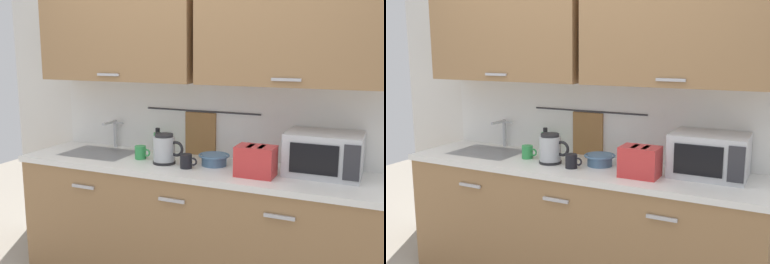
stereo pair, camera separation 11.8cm
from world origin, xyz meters
TOP-DOWN VIEW (x-y plane):
  - counter_unit at (-0.01, 0.30)m, footprint 2.53×0.64m
  - back_wall_assembly at (-0.00, 0.53)m, footprint 3.70×0.41m
  - sink_faucet at (-0.78, 0.53)m, footprint 0.09×0.17m
  - microwave at (0.86, 0.41)m, footprint 0.46×0.35m
  - electric_kettle at (-0.18, 0.25)m, footprint 0.23×0.16m
  - dish_soap_bottle at (-0.37, 0.49)m, footprint 0.06×0.06m
  - mug_near_sink at (-0.40, 0.29)m, footprint 0.12×0.08m
  - mixing_bowl at (0.15, 0.34)m, footprint 0.21×0.21m
  - toaster at (0.48, 0.21)m, footprint 0.26×0.17m
  - mug_by_kettle at (0.01, 0.19)m, footprint 0.12×0.08m

SIDE VIEW (x-z plane):
  - counter_unit at x=-0.01m, z-range 0.01..0.91m
  - mixing_bowl at x=0.15m, z-range 0.91..0.98m
  - mug_near_sink at x=-0.40m, z-range 0.90..1.00m
  - mug_by_kettle at x=0.01m, z-range 0.90..1.00m
  - dish_soap_bottle at x=-0.37m, z-range 0.89..1.08m
  - toaster at x=0.48m, z-range 0.90..1.09m
  - electric_kettle at x=-0.18m, z-range 0.90..1.11m
  - microwave at x=0.86m, z-range 0.90..1.17m
  - sink_faucet at x=-0.78m, z-range 0.93..1.15m
  - back_wall_assembly at x=0.00m, z-range 0.27..2.77m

